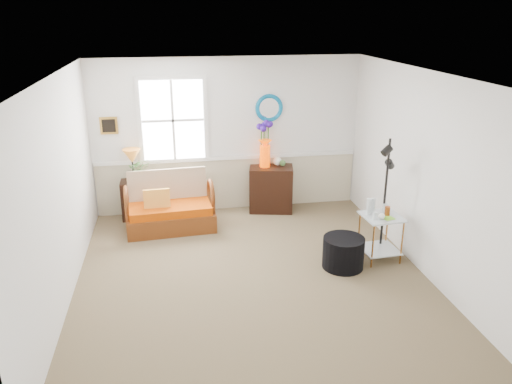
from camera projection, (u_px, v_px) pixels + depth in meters
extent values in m
cube|color=brown|center=(252.00, 277.00, 6.54)|extent=(4.50, 5.00, 0.01)
cube|color=white|center=(252.00, 75.00, 5.64)|extent=(4.50, 5.00, 0.01)
cube|color=white|center=(228.00, 136.00, 8.40)|extent=(4.50, 0.01, 2.60)
cube|color=white|center=(306.00, 289.00, 3.78)|extent=(4.50, 0.01, 2.60)
cube|color=white|center=(59.00, 194.00, 5.73)|extent=(0.01, 5.00, 2.60)
cube|color=white|center=(423.00, 174.00, 6.45)|extent=(0.01, 5.00, 2.60)
cube|color=#BFB596|center=(229.00, 184.00, 8.68)|extent=(4.46, 0.02, 0.90)
cube|color=white|center=(229.00, 158.00, 8.51)|extent=(4.46, 0.04, 0.06)
cube|color=#B07E30|center=(109.00, 126.00, 7.99)|extent=(0.28, 0.03, 0.28)
torus|color=#0083B4|center=(269.00, 108.00, 8.34)|extent=(0.47, 0.07, 0.47)
imported|color=#436F38|center=(140.00, 172.00, 8.12)|extent=(0.40, 0.43, 0.31)
cylinder|color=black|center=(343.00, 253.00, 6.72)|extent=(0.62, 0.62, 0.43)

